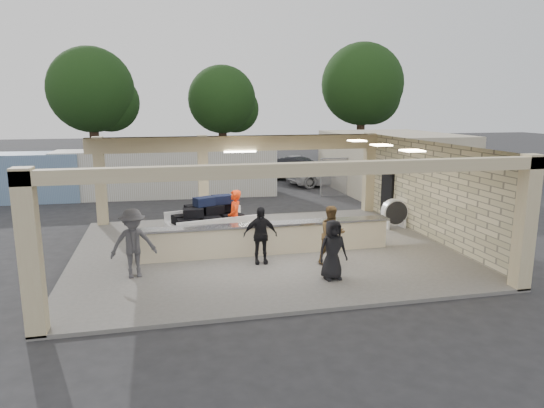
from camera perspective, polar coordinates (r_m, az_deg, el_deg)
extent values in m
plane|color=#262628|center=(16.03, -1.05, -5.62)|extent=(120.00, 120.00, 0.00)
cube|color=#625F5B|center=(16.02, -1.05, -5.45)|extent=(12.00, 10.00, 0.10)
cube|color=tan|center=(15.37, -1.09, 6.95)|extent=(12.00, 10.00, 0.02)
cube|color=beige|center=(17.81, 18.18, 1.33)|extent=(0.02, 10.00, 3.50)
cube|color=black|center=(20.65, 13.40, 1.25)|extent=(0.10, 0.95, 2.10)
cube|color=tan|center=(20.05, -3.90, 7.15)|extent=(12.00, 0.50, 0.60)
cube|color=tan|center=(10.71, 4.26, 4.10)|extent=(12.00, 0.30, 0.30)
cube|color=tan|center=(20.10, -19.54, 2.50)|extent=(0.40, 0.40, 3.50)
cube|color=tan|center=(20.03, -8.09, 3.02)|extent=(0.40, 0.40, 3.50)
cube|color=tan|center=(21.92, 11.31, 3.64)|extent=(0.40, 0.40, 3.50)
cube|color=tan|center=(10.93, -26.57, -5.27)|extent=(0.40, 0.40, 3.50)
cube|color=tan|center=(13.87, 27.66, -2.00)|extent=(0.40, 0.40, 3.50)
cube|color=white|center=(19.83, -3.77, 6.17)|extent=(1.30, 0.12, 0.06)
cube|color=#FFEABF|center=(17.94, 9.96, 7.35)|extent=(0.55, 0.55, 0.04)
cube|color=#FFEABF|center=(16.12, 12.72, 6.78)|extent=(0.55, 0.55, 0.04)
cube|color=#FFEABF|center=(14.35, 16.16, 6.05)|extent=(0.55, 0.55, 0.04)
cube|color=beige|center=(15.41, -0.67, -4.20)|extent=(8.00, 0.50, 0.90)
cube|color=#B7B7BC|center=(15.28, -0.67, -2.39)|extent=(8.20, 0.58, 0.06)
cube|color=white|center=(16.52, -7.18, -2.42)|extent=(3.08, 2.23, 0.13)
cylinder|color=black|center=(15.77, -10.30, -4.88)|extent=(0.23, 0.46, 0.45)
cylinder|color=black|center=(16.92, -11.39, -3.79)|extent=(0.23, 0.46, 0.45)
cylinder|color=black|center=(16.45, -2.77, -4.01)|extent=(0.23, 0.46, 0.45)
cylinder|color=black|center=(17.55, -4.31, -3.03)|extent=(0.23, 0.46, 0.45)
cube|color=white|center=(17.25, -8.07, -1.09)|extent=(2.73, 0.65, 0.33)
cube|color=white|center=(15.70, -6.25, -2.30)|extent=(2.73, 0.65, 0.33)
cube|color=black|center=(15.92, -9.87, -2.26)|extent=(0.72, 0.55, 0.29)
cube|color=black|center=(16.13, -7.20, -1.99)|extent=(0.72, 0.55, 0.29)
cube|color=black|center=(16.38, -4.61, -1.73)|extent=(0.72, 0.55, 0.29)
cube|color=black|center=(16.54, -10.50, -1.75)|extent=(0.72, 0.55, 0.29)
cube|color=black|center=(16.75, -7.92, -1.50)|extent=(0.72, 0.55, 0.29)
cube|color=black|center=(16.99, -5.41, -1.25)|extent=(0.72, 0.55, 0.29)
cube|color=black|center=(16.01, -9.25, -1.05)|extent=(0.72, 0.55, 0.29)
cube|color=black|center=(16.44, -6.85, -0.65)|extent=(0.72, 0.55, 0.29)
cube|color=black|center=(16.83, -5.30, -0.33)|extent=(0.72, 0.55, 0.29)
cube|color=black|center=(16.59, -9.05, -0.60)|extent=(0.72, 0.55, 0.29)
cube|color=black|center=(16.28, -8.00, 0.28)|extent=(0.72, 0.55, 0.29)
cube|color=black|center=(16.59, -5.91, 0.55)|extent=(0.72, 0.55, 0.29)
cylinder|color=white|center=(19.17, 14.21, -0.91)|extent=(1.00, 0.33, 1.00)
cylinder|color=black|center=(19.17, 14.21, -0.91)|extent=(0.89, 0.38, 0.89)
cube|color=white|center=(19.12, 13.25, -2.27)|extent=(0.07, 0.56, 0.33)
cube|color=white|center=(19.42, 15.02, -2.14)|extent=(0.07, 0.56, 0.33)
imported|color=#FF380D|center=(16.10, -4.40, -1.70)|extent=(0.46, 0.73, 1.90)
imported|color=brown|center=(14.45, 7.09, -3.62)|extent=(0.91, 0.55, 1.74)
imported|color=black|center=(14.36, -1.39, -3.69)|extent=(1.03, 0.43, 1.72)
imported|color=#47464B|center=(13.72, -16.01, -4.46)|extent=(1.29, 0.66, 1.91)
imported|color=black|center=(13.18, 7.16, -5.35)|extent=(0.83, 0.41, 1.64)
imported|color=silver|center=(29.57, 6.45, 3.62)|extent=(5.16, 3.21, 1.37)
imported|color=silver|center=(32.24, 12.41, 4.06)|extent=(4.57, 2.91, 1.35)
imported|color=black|center=(31.01, 3.20, 4.17)|extent=(4.60, 3.95, 1.51)
cube|color=silver|center=(26.13, -12.16, 3.58)|extent=(11.41, 2.83, 2.45)
cylinder|color=gray|center=(25.61, 5.77, 3.12)|extent=(0.06, 0.06, 2.00)
cylinder|color=gray|center=(26.31, 9.90, 3.23)|extent=(0.06, 0.06, 2.00)
cylinder|color=gray|center=(27.15, 13.81, 3.32)|extent=(0.06, 0.06, 2.00)
cylinder|color=gray|center=(28.10, 17.46, 3.39)|extent=(0.06, 0.06, 2.00)
cylinder|color=gray|center=(29.16, 20.87, 3.45)|extent=(0.06, 0.06, 2.00)
cylinder|color=gray|center=(30.31, 24.02, 3.48)|extent=(0.06, 0.06, 2.00)
cylinder|color=gray|center=(31.55, 26.94, 3.51)|extent=(0.06, 0.06, 2.00)
cube|color=gray|center=(28.10, 17.46, 3.39)|extent=(12.00, 0.02, 2.00)
cylinder|color=gray|center=(27.98, 17.59, 5.42)|extent=(12.00, 0.05, 0.05)
cylinder|color=#382619|center=(39.37, -20.15, 7.25)|extent=(0.70, 0.70, 4.50)
sphere|color=black|center=(39.31, -20.52, 12.48)|extent=(6.30, 6.30, 6.30)
sphere|color=black|center=(39.76, -18.58, 11.29)|extent=(4.50, 4.50, 4.50)
cylinder|color=#382619|center=(41.40, -5.82, 7.72)|extent=(0.70, 0.70, 4.00)
sphere|color=black|center=(41.32, -5.91, 12.15)|extent=(5.60, 5.60, 5.60)
sphere|color=black|center=(42.07, -4.34, 11.08)|extent=(4.00, 4.00, 4.00)
cylinder|color=#382619|center=(43.57, 10.38, 8.44)|extent=(0.70, 0.70, 5.00)
sphere|color=black|center=(43.55, 10.57, 13.70)|extent=(7.00, 7.00, 7.00)
sphere|color=black|center=(44.55, 11.66, 12.32)|extent=(5.00, 5.00, 5.00)
cube|color=beige|center=(28.18, 13.87, 4.84)|extent=(6.00, 8.00, 3.20)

